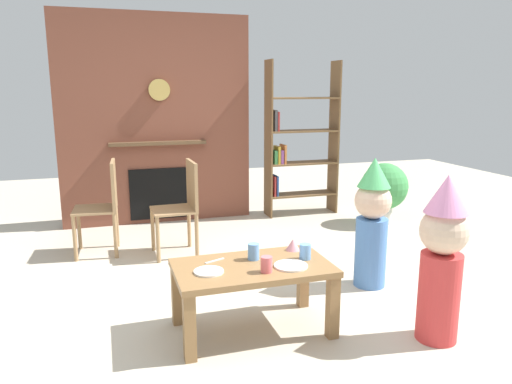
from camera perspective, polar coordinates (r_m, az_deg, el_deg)
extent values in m
plane|color=#BCB29E|center=(3.70, -0.36, -13.07)|extent=(12.00, 12.00, 0.00)
cube|color=brown|center=(5.85, -11.60, 8.18)|extent=(2.20, 0.18, 2.40)
cube|color=black|center=(5.86, -11.15, -0.19)|extent=(0.70, 0.02, 0.60)
cube|color=brown|center=(5.73, -11.35, 5.61)|extent=(1.10, 0.10, 0.04)
cylinder|color=tan|center=(5.72, -11.24, 11.63)|extent=(0.24, 0.04, 0.24)
cube|color=brown|center=(5.96, 1.46, 6.08)|extent=(0.02, 0.28, 1.90)
cube|color=brown|center=(6.30, 9.10, 6.26)|extent=(0.02, 0.28, 1.90)
cube|color=brown|center=(6.22, 5.26, -0.24)|extent=(0.86, 0.28, 0.02)
cube|color=brown|center=(6.15, 5.33, 3.40)|extent=(0.86, 0.28, 0.02)
cube|color=brown|center=(6.10, 5.41, 7.12)|extent=(0.86, 0.28, 0.02)
cube|color=brown|center=(6.08, 5.48, 10.87)|extent=(0.86, 0.28, 0.02)
cube|color=#B23333|center=(6.06, 1.98, 0.76)|extent=(0.02, 0.20, 0.25)
cube|color=#3359A5|center=(6.07, 2.30, 0.80)|extent=(0.02, 0.20, 0.25)
cube|color=#3F8C4C|center=(6.00, 2.07, 4.13)|extent=(0.04, 0.20, 0.17)
cube|color=gold|center=(6.02, 2.47, 4.38)|extent=(0.03, 0.20, 0.21)
cube|color=#8C4C99|center=(6.03, 2.82, 4.17)|extent=(0.04, 0.20, 0.17)
cube|color=#D87F3F|center=(6.04, 3.18, 4.48)|extent=(0.03, 0.20, 0.23)
cube|color=#4C4C51|center=(5.96, 2.08, 8.36)|extent=(0.03, 0.20, 0.25)
cube|color=#B23333|center=(5.97, 2.39, 8.26)|extent=(0.02, 0.20, 0.23)
cube|color=olive|center=(3.18, -0.40, -8.86)|extent=(1.01, 0.57, 0.04)
cube|color=olive|center=(2.97, -7.77, -15.46)|extent=(0.07, 0.07, 0.42)
cube|color=olive|center=(3.23, 8.95, -13.13)|extent=(0.07, 0.07, 0.42)
cube|color=olive|center=(3.40, -9.20, -11.78)|extent=(0.07, 0.07, 0.42)
cube|color=olive|center=(3.63, 5.51, -10.10)|extent=(0.07, 0.07, 0.42)
cylinder|color=#669EE0|center=(3.28, 5.77, -6.93)|extent=(0.08, 0.08, 0.10)
cylinder|color=#E5666B|center=(3.05, 1.24, -8.45)|extent=(0.07, 0.07, 0.10)
cylinder|color=#669EE0|center=(3.26, -0.29, -6.97)|extent=(0.08, 0.08, 0.11)
cylinder|color=white|center=(3.07, -5.54, -9.22)|extent=(0.19, 0.19, 0.01)
cylinder|color=white|center=(3.16, 4.10, -8.58)|extent=(0.22, 0.22, 0.01)
cone|color=pink|center=(3.45, 4.34, -6.14)|extent=(0.10, 0.10, 0.08)
cube|color=silver|center=(3.25, -4.85, -8.00)|extent=(0.14, 0.07, 0.01)
cylinder|color=#D13838|center=(3.34, 20.56, -11.41)|extent=(0.26, 0.26, 0.57)
sphere|color=beige|center=(3.20, 21.13, -4.25)|extent=(0.30, 0.30, 0.30)
cone|color=pink|center=(3.15, 21.45, -0.22)|extent=(0.27, 0.27, 0.24)
cylinder|color=#4C7FC6|center=(4.06, 13.23, -6.86)|extent=(0.25, 0.25, 0.56)
sphere|color=beige|center=(3.94, 13.52, -1.00)|extent=(0.29, 0.29, 0.29)
cone|color=#4CB766|center=(3.90, 13.69, 2.24)|extent=(0.26, 0.26, 0.23)
cube|color=#9E7A51|center=(4.89, -18.28, -1.93)|extent=(0.43, 0.43, 0.02)
cube|color=#9E7A51|center=(4.83, -16.28, 0.87)|extent=(0.06, 0.40, 0.45)
cylinder|color=#9E7A51|center=(5.14, -19.97, -3.99)|extent=(0.04, 0.04, 0.43)
cylinder|color=#9E7A51|center=(4.80, -20.41, -5.15)|extent=(0.04, 0.04, 0.43)
cylinder|color=#9E7A51|center=(5.11, -15.95, -3.81)|extent=(0.04, 0.04, 0.43)
cylinder|color=#9E7A51|center=(4.77, -16.10, -4.97)|extent=(0.04, 0.04, 0.43)
cube|color=#9E7A51|center=(4.69, -9.62, -2.08)|extent=(0.41, 0.41, 0.02)
cube|color=#9E7A51|center=(4.67, -7.48, 0.88)|extent=(0.04, 0.40, 0.45)
cylinder|color=#9E7A51|center=(4.89, -11.96, -4.30)|extent=(0.04, 0.04, 0.43)
cylinder|color=#9E7A51|center=(4.55, -11.38, -5.53)|extent=(0.04, 0.04, 0.43)
cylinder|color=#9E7A51|center=(4.95, -7.82, -3.97)|extent=(0.04, 0.04, 0.43)
cylinder|color=#9E7A51|center=(4.61, -6.93, -5.15)|extent=(0.04, 0.04, 0.43)
cylinder|color=beige|center=(5.96, 14.60, -2.54)|extent=(0.21, 0.21, 0.22)
sphere|color=#3E914A|center=(5.89, 14.78, 0.65)|extent=(0.54, 0.54, 0.54)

